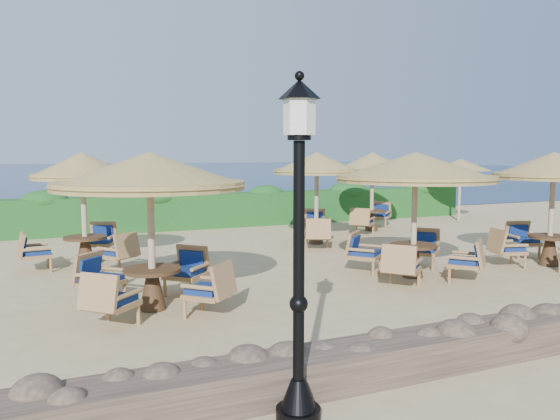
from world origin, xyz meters
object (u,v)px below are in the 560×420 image
object	(u,v)px
cafe_set_3	(83,191)
cafe_set_1	(415,186)
cafe_set_5	(372,175)
extra_parasol	(460,165)
cafe_set_2	(553,189)
cafe_set_4	(317,177)
cafe_set_0	(150,197)
lamp_post	(299,268)

from	to	relation	value
cafe_set_3	cafe_set_1	bearing A→B (deg)	-31.72
cafe_set_1	cafe_set_5	world-z (taller)	same
cafe_set_3	extra_parasol	bearing A→B (deg)	13.42
cafe_set_2	cafe_set_4	distance (m)	6.12
cafe_set_0	cafe_set_5	world-z (taller)	same
extra_parasol	cafe_set_0	world-z (taller)	cafe_set_0
cafe_set_4	lamp_post	bearing A→B (deg)	-118.12
cafe_set_2	cafe_set_5	distance (m)	6.57
lamp_post	cafe_set_1	xyz separation A→B (m)	(4.95, 4.75, 0.39)
cafe_set_3	cafe_set_0	bearing A→B (deg)	-79.25
cafe_set_1	cafe_set_5	distance (m)	6.93
extra_parasol	lamp_post	bearing A→B (deg)	-136.40
lamp_post	cafe_set_0	xyz separation A→B (m)	(-0.59, 4.51, 0.36)
lamp_post	cafe_set_4	distance (m)	10.67
cafe_set_4	cafe_set_5	xyz separation A→B (m)	(2.92, 1.60, -0.05)
extra_parasol	cafe_set_2	distance (m)	8.52
cafe_set_0	cafe_set_5	size ratio (longest dim) A/B	1.20
cafe_set_1	cafe_set_4	xyz separation A→B (m)	(0.08, 4.65, 0.01)
cafe_set_0	cafe_set_2	size ratio (longest dim) A/B	1.11
lamp_post	cafe_set_5	world-z (taller)	lamp_post
cafe_set_1	cafe_set_3	bearing A→B (deg)	148.28
cafe_set_0	cafe_set_2	distance (m)	9.23
cafe_set_1	cafe_set_2	xyz separation A→B (m)	(3.69, -0.28, -0.14)
lamp_post	cafe_set_0	size ratio (longest dim) A/B	1.04
lamp_post	extra_parasol	bearing A→B (deg)	43.60
lamp_post	cafe_set_0	bearing A→B (deg)	97.42
cafe_set_3	cafe_set_4	size ratio (longest dim) A/B	0.97
lamp_post	cafe_set_2	xyz separation A→B (m)	(8.64, 4.47, 0.25)
cafe_set_0	cafe_set_3	distance (m)	4.24
cafe_set_0	cafe_set_4	xyz separation A→B (m)	(5.61, 4.90, 0.04)
cafe_set_3	cafe_set_4	world-z (taller)	same
lamp_post	cafe_set_5	xyz separation A→B (m)	(7.95, 11.00, 0.35)
cafe_set_0	cafe_set_5	distance (m)	10.73
extra_parasol	cafe_set_1	distance (m)	10.54
extra_parasol	cafe_set_2	size ratio (longest dim) A/B	0.83
cafe_set_0	cafe_set_3	xyz separation A→B (m)	(-0.79, 4.16, -0.15)
cafe_set_4	cafe_set_5	size ratio (longest dim) A/B	1.07
cafe_set_0	cafe_set_4	distance (m)	7.45
cafe_set_2	cafe_set_4	xyz separation A→B (m)	(-3.61, 4.94, 0.15)
cafe_set_3	cafe_set_5	xyz separation A→B (m)	(9.33, 2.34, 0.14)
lamp_post	cafe_set_1	distance (m)	6.88
cafe_set_1	cafe_set_3	size ratio (longest dim) A/B	1.21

